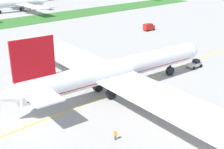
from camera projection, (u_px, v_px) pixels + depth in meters
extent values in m
plane|color=#ADAAA5|center=(131.00, 92.00, 69.29)|extent=(600.00, 600.00, 0.00)
cube|color=yellow|center=(123.00, 89.00, 71.14)|extent=(280.00, 0.36, 0.01)
cylinder|color=white|center=(117.00, 69.00, 68.16)|extent=(47.10, 10.39, 4.83)
cube|color=#B20C14|center=(117.00, 73.00, 68.46)|extent=(45.20, 9.78, 0.58)
sphere|color=white|center=(188.00, 51.00, 82.09)|extent=(4.59, 4.59, 4.59)
cone|color=white|center=(5.00, 96.00, 53.63)|extent=(5.76, 4.71, 4.10)
cube|color=#B20C14|center=(33.00, 59.00, 54.88)|extent=(8.43, 1.49, 7.72)
cube|color=white|center=(22.00, 80.00, 59.92)|extent=(6.04, 8.28, 0.34)
cube|color=white|center=(42.00, 96.00, 52.70)|extent=(6.04, 8.28, 0.34)
cube|color=white|center=(60.00, 51.00, 84.64)|extent=(15.27, 43.11, 0.39)
cube|color=white|center=(193.00, 114.00, 49.48)|extent=(15.27, 43.11, 0.39)
cylinder|color=#B7BABF|center=(82.00, 63.00, 78.84)|extent=(4.87, 3.18, 2.66)
cylinder|color=black|center=(89.00, 61.00, 80.13)|extent=(0.73, 2.82, 2.79)
cylinder|color=#B7BABF|center=(158.00, 100.00, 57.88)|extent=(4.87, 3.18, 2.66)
cylinder|color=black|center=(166.00, 97.00, 59.17)|extent=(0.73, 2.82, 2.79)
cylinder|color=black|center=(170.00, 68.00, 79.36)|extent=(0.50, 0.50, 1.87)
cylinder|color=black|center=(170.00, 71.00, 79.69)|extent=(2.40, 1.30, 2.29)
cylinder|color=black|center=(98.00, 83.00, 69.13)|extent=(0.50, 0.50, 1.87)
cylinder|color=black|center=(98.00, 87.00, 69.46)|extent=(2.40, 1.30, 2.29)
cylinder|color=black|center=(111.00, 90.00, 65.34)|extent=(0.50, 0.50, 1.87)
cylinder|color=black|center=(111.00, 94.00, 65.67)|extent=(2.40, 1.30, 2.29)
cube|color=black|center=(187.00, 49.00, 81.47)|extent=(2.11, 3.80, 0.87)
sphere|color=black|center=(40.00, 82.00, 59.76)|extent=(0.34, 0.34, 0.34)
sphere|color=black|center=(54.00, 79.00, 61.43)|extent=(0.34, 0.34, 0.34)
sphere|color=black|center=(66.00, 76.00, 63.10)|extent=(0.34, 0.34, 0.34)
sphere|color=black|center=(78.00, 73.00, 64.77)|extent=(0.34, 0.34, 0.34)
sphere|color=black|center=(90.00, 70.00, 66.44)|extent=(0.34, 0.34, 0.34)
sphere|color=black|center=(101.00, 67.00, 68.11)|extent=(0.34, 0.34, 0.34)
sphere|color=black|center=(111.00, 65.00, 69.78)|extent=(0.34, 0.34, 0.34)
sphere|color=black|center=(121.00, 62.00, 71.45)|extent=(0.34, 0.34, 0.34)
sphere|color=black|center=(131.00, 60.00, 73.12)|extent=(0.34, 0.34, 0.34)
sphere|color=black|center=(140.00, 58.00, 74.79)|extent=(0.34, 0.34, 0.34)
sphere|color=black|center=(148.00, 56.00, 76.46)|extent=(0.34, 0.34, 0.34)
sphere|color=black|center=(157.00, 54.00, 78.13)|extent=(0.34, 0.34, 0.34)
sphere|color=black|center=(165.00, 52.00, 79.80)|extent=(0.34, 0.34, 0.34)
cube|color=white|center=(194.00, 64.00, 85.49)|extent=(4.66, 2.66, 0.88)
cube|color=black|center=(196.00, 61.00, 85.55)|extent=(1.78, 1.81, 0.90)
cylinder|color=black|center=(187.00, 68.00, 83.84)|extent=(1.80, 0.33, 0.12)
cylinder|color=black|center=(194.00, 68.00, 83.97)|extent=(0.94, 0.45, 0.90)
cylinder|color=black|center=(188.00, 66.00, 85.58)|extent=(0.94, 0.45, 0.90)
cylinder|color=black|center=(201.00, 66.00, 85.72)|extent=(0.94, 0.45, 0.90)
cylinder|color=black|center=(195.00, 64.00, 87.32)|extent=(0.94, 0.45, 0.90)
cylinder|color=black|center=(116.00, 138.00, 50.60)|extent=(0.13, 0.13, 0.88)
cylinder|color=orange|center=(117.00, 134.00, 50.31)|extent=(0.10, 0.10, 0.56)
cylinder|color=black|center=(115.00, 138.00, 50.67)|extent=(0.13, 0.13, 0.88)
cylinder|color=orange|center=(114.00, 134.00, 50.46)|extent=(0.10, 0.10, 0.56)
cube|color=orange|center=(115.00, 134.00, 50.37)|extent=(0.44, 0.53, 0.62)
sphere|color=#8C6647|center=(115.00, 132.00, 50.22)|extent=(0.24, 0.24, 0.24)
cylinder|color=black|center=(190.00, 114.00, 58.66)|extent=(0.12, 0.12, 0.80)
cylinder|color=#BFE519|center=(191.00, 111.00, 58.46)|extent=(0.09, 0.09, 0.51)
cylinder|color=black|center=(189.00, 114.00, 58.60)|extent=(0.12, 0.12, 0.80)
cylinder|color=#BFE519|center=(189.00, 111.00, 58.33)|extent=(0.09, 0.09, 0.51)
cube|color=#BFE519|center=(190.00, 111.00, 58.39)|extent=(0.48, 0.39, 0.57)
sphere|color=brown|center=(190.00, 109.00, 58.24)|extent=(0.22, 0.22, 0.22)
cylinder|color=black|center=(144.00, 83.00, 73.49)|extent=(0.12, 0.12, 0.83)
cylinder|color=#BFE519|center=(145.00, 80.00, 73.35)|extent=(0.10, 0.10, 0.53)
cylinder|color=black|center=(144.00, 83.00, 73.37)|extent=(0.12, 0.12, 0.83)
cylinder|color=#BFE519|center=(143.00, 81.00, 73.03)|extent=(0.10, 0.10, 0.53)
cube|color=#BFE519|center=(144.00, 81.00, 73.18)|extent=(0.44, 0.24, 0.59)
sphere|color=#8C6647|center=(144.00, 79.00, 73.03)|extent=(0.23, 0.23, 0.23)
cube|color=#B21E19|center=(148.00, 27.00, 130.85)|extent=(4.14, 2.63, 2.65)
cube|color=#B21E19|center=(152.00, 27.00, 132.46)|extent=(1.74, 2.30, 1.73)
cube|color=#263347|center=(153.00, 26.00, 132.75)|extent=(0.27, 1.89, 0.76)
cylinder|color=black|center=(150.00, 29.00, 133.60)|extent=(0.93, 0.39, 0.90)
cylinder|color=black|center=(154.00, 29.00, 131.94)|extent=(0.93, 0.39, 0.90)
cylinder|color=black|center=(144.00, 30.00, 131.58)|extent=(0.93, 0.39, 0.90)
cylinder|color=black|center=(148.00, 31.00, 129.93)|extent=(0.93, 0.39, 0.90)
cube|color=yellow|center=(31.00, 49.00, 97.26)|extent=(4.73, 3.36, 2.73)
cube|color=yellow|center=(37.00, 49.00, 99.62)|extent=(2.18, 2.62, 1.63)
cube|color=#263347|center=(39.00, 47.00, 100.12)|extent=(0.57, 1.95, 0.72)
cylinder|color=black|center=(35.00, 51.00, 100.50)|extent=(0.95, 0.51, 0.90)
cylinder|color=black|center=(40.00, 52.00, 99.32)|extent=(0.95, 0.51, 0.90)
cylinder|color=black|center=(26.00, 53.00, 97.48)|extent=(0.95, 0.51, 0.90)
cylinder|color=black|center=(32.00, 54.00, 96.30)|extent=(0.95, 0.51, 0.90)
cylinder|color=white|center=(18.00, 3.00, 180.49)|extent=(31.89, 7.10, 4.70)
cube|color=#0C6B9E|center=(18.00, 4.00, 180.78)|extent=(30.60, 6.63, 0.56)
cone|color=white|center=(45.00, 0.00, 191.03)|extent=(5.47, 4.38, 4.00)
cube|color=white|center=(43.00, 1.00, 185.12)|extent=(4.04, 7.77, 0.33)
cube|color=white|center=(33.00, 7.00, 169.65)|extent=(9.11, 28.91, 0.38)
cube|color=white|center=(10.00, 1.00, 193.63)|extent=(9.11, 28.91, 0.38)
cylinder|color=#B7BABF|center=(27.00, 8.00, 174.22)|extent=(4.65, 2.92, 2.59)
cylinder|color=black|center=(23.00, 8.00, 172.89)|extent=(0.59, 2.74, 2.72)
cylinder|color=#B7BABF|center=(13.00, 4.00, 188.94)|extent=(4.65, 2.92, 2.59)
cylinder|color=black|center=(10.00, 5.00, 187.61)|extent=(0.59, 2.74, 2.72)
cylinder|color=black|center=(25.00, 8.00, 181.36)|extent=(0.49, 0.49, 1.82)
cylinder|color=black|center=(25.00, 10.00, 181.68)|extent=(2.30, 1.17, 2.23)
cylinder|color=black|center=(21.00, 7.00, 184.93)|extent=(0.49, 0.49, 1.82)
cylinder|color=black|center=(21.00, 9.00, 185.25)|extent=(2.30, 1.17, 2.23)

